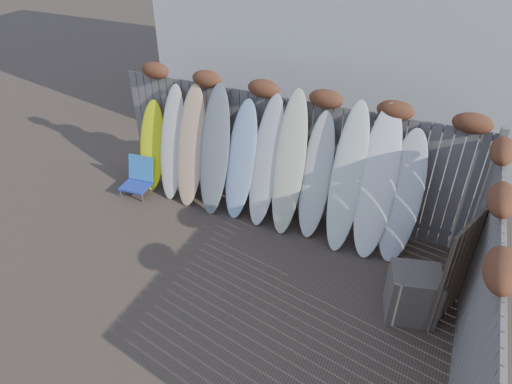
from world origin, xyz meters
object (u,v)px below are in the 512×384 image
at_px(beach_chair, 139,177).
at_px(lattice_panel, 460,267).
at_px(surfboard_0, 152,146).
at_px(wooden_crate, 412,294).

xyz_separation_m(beach_chair, lattice_panel, (5.42, -0.68, 0.47)).
bearing_deg(beach_chair, lattice_panel, -7.16).
distance_m(lattice_panel, surfboard_0, 5.37).
bearing_deg(surfboard_0, lattice_panel, -16.75).
bearing_deg(wooden_crate, surfboard_0, 165.32).
height_order(beach_chair, surfboard_0, surfboard_0).
height_order(beach_chair, lattice_panel, lattice_panel).
distance_m(beach_chair, lattice_panel, 5.48).
relative_size(beach_chair, lattice_panel, 0.42).
distance_m(wooden_crate, surfboard_0, 5.01).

